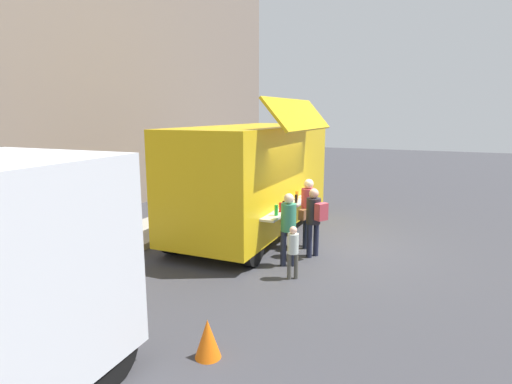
% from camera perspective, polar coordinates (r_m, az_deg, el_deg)
% --- Properties ---
extents(ground_plane, '(60.00, 60.00, 0.00)m').
position_cam_1_polar(ground_plane, '(10.50, 9.45, -7.51)').
color(ground_plane, '#38383D').
extents(curb_strip, '(28.00, 1.60, 0.15)m').
position_cam_1_polar(curb_strip, '(10.00, -23.97, -8.82)').
color(curb_strip, '#9E998E').
rests_on(curb_strip, ground).
extents(food_truck_main, '(6.26, 2.98, 3.61)m').
position_cam_1_polar(food_truck_main, '(11.36, -0.17, 2.32)').
color(food_truck_main, gold).
rests_on(food_truck_main, ground).
extents(traffic_cone_orange, '(0.36, 0.36, 0.55)m').
position_cam_1_polar(traffic_cone_orange, '(5.99, -6.63, -19.30)').
color(traffic_cone_orange, orange).
rests_on(traffic_cone_orange, ground).
extents(trash_bin, '(0.60, 0.60, 0.85)m').
position_cam_1_polar(trash_bin, '(16.39, -1.64, 0.77)').
color(trash_bin, '#2E6239').
rests_on(trash_bin, ground).
extents(customer_front_ordering, '(0.56, 0.35, 1.71)m').
position_cam_1_polar(customer_front_ordering, '(10.19, 7.12, -2.11)').
color(customer_front_ordering, '#1D2538').
rests_on(customer_front_ordering, ground).
extents(customer_mid_with_backpack, '(0.45, 0.52, 1.60)m').
position_cam_1_polar(customer_mid_with_backpack, '(9.54, 8.02, -3.23)').
color(customer_mid_with_backpack, '#1F2237').
rests_on(customer_mid_with_backpack, ground).
extents(customer_rear_waiting, '(0.33, 0.33, 1.60)m').
position_cam_1_polar(customer_rear_waiting, '(8.93, 4.47, -4.27)').
color(customer_rear_waiting, '#202438').
rests_on(customer_rear_waiting, ground).
extents(child_near_queue, '(0.22, 0.22, 1.09)m').
position_cam_1_polar(child_near_queue, '(8.33, 5.08, -7.61)').
color(child_near_queue, '#4C4B42').
rests_on(child_near_queue, ground).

